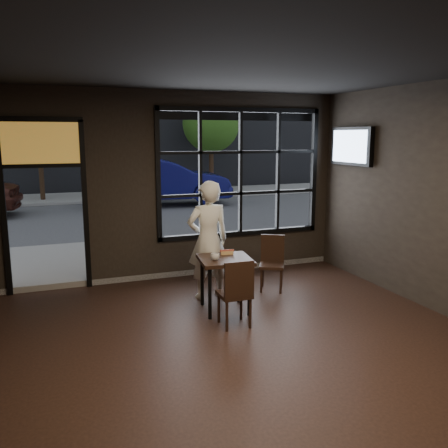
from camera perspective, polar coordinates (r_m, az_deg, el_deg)
name	(u,v)px	position (r m, az deg, el deg)	size (l,w,h in m)	color
floor	(260,366)	(5.40, 4.41, -16.63)	(6.00, 7.00, 0.02)	black
ceiling	(265,56)	(4.86, 4.98, 19.48)	(6.00, 7.00, 0.02)	black
window_frame	(240,173)	(8.51, 1.98, 6.17)	(3.06, 0.12, 2.28)	black
stained_transom	(41,143)	(7.84, -21.18, 9.11)	(1.20, 0.06, 0.70)	orange
street_asphalt	(85,179)	(28.52, -16.41, 5.18)	(60.00, 41.00, 0.04)	#545456
building_across	(79,38)	(27.88, -17.10, 20.57)	(28.00, 12.00, 15.00)	#5B5956
cafe_table	(225,284)	(6.76, 0.12, -7.24)	(0.71, 0.71, 0.77)	black
chair_near	(234,292)	(6.22, 1.25, -8.18)	(0.39, 0.39, 0.91)	black
chair_window	(272,264)	(7.64, 5.77, -4.77)	(0.38, 0.38, 0.88)	black
man	(208,240)	(7.16, -1.92, -1.95)	(0.66, 0.43, 1.80)	silver
hotdog	(227,252)	(6.85, 0.35, -3.42)	(0.20, 0.08, 0.06)	tan
cup	(215,257)	(6.53, -1.09, -3.95)	(0.12, 0.12, 0.10)	silver
tv	(352,146)	(8.59, 15.11, 9.02)	(0.13, 1.11, 0.65)	black
navy_car	(163,181)	(16.95, -7.30, 5.15)	(1.64, 4.69, 1.55)	#0E1051
tree_left	(39,135)	(18.87, -21.42, 9.99)	(2.07, 2.07, 3.54)	#332114
tree_right	(211,124)	(20.80, -1.56, 11.94)	(2.45, 2.45, 4.19)	#332114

